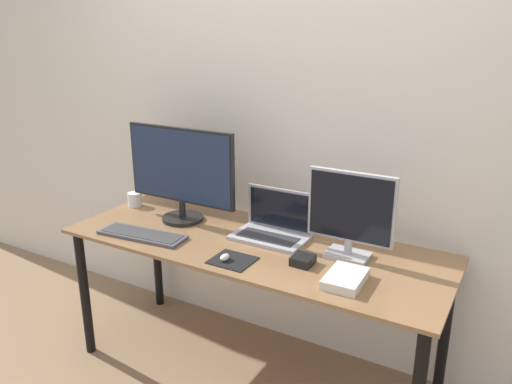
% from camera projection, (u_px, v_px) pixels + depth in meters
% --- Properties ---
extents(wall_back, '(7.00, 0.05, 2.50)m').
position_uv_depth(wall_back, '(292.00, 125.00, 2.60)').
color(wall_back, silver).
rests_on(wall_back, ground_plane).
extents(desk, '(1.88, 0.70, 0.75)m').
position_uv_depth(desk, '(252.00, 261.00, 2.44)').
color(desk, olive).
rests_on(desk, ground_plane).
extents(monitor_left, '(0.65, 0.22, 0.50)m').
position_uv_depth(monitor_left, '(181.00, 172.00, 2.61)').
color(monitor_left, black).
rests_on(monitor_left, desk).
extents(monitor_right, '(0.40, 0.14, 0.40)m').
position_uv_depth(monitor_right, '(350.00, 214.00, 2.19)').
color(monitor_right, '#B2B2B7').
rests_on(monitor_right, desk).
extents(laptop, '(0.37, 0.23, 0.23)m').
position_uv_depth(laptop, '(274.00, 226.00, 2.46)').
color(laptop, '#ADADB2').
rests_on(laptop, desk).
extents(keyboard, '(0.47, 0.19, 0.02)m').
position_uv_depth(keyboard, '(142.00, 235.00, 2.48)').
color(keyboard, '#4C4C51').
rests_on(keyboard, desk).
extents(mousepad, '(0.19, 0.17, 0.00)m').
position_uv_depth(mousepad, '(232.00, 260.00, 2.22)').
color(mousepad, black).
rests_on(mousepad, desk).
extents(mouse, '(0.04, 0.06, 0.03)m').
position_uv_depth(mouse, '(225.00, 257.00, 2.21)').
color(mouse, silver).
rests_on(mouse, mousepad).
extents(book, '(0.15, 0.22, 0.04)m').
position_uv_depth(book, '(345.00, 279.00, 2.02)').
color(book, silver).
rests_on(book, desk).
extents(mug, '(0.08, 0.08, 0.08)m').
position_uv_depth(mug, '(135.00, 199.00, 2.90)').
color(mug, white).
rests_on(mug, desk).
extents(power_brick, '(0.09, 0.10, 0.04)m').
position_uv_depth(power_brick, '(303.00, 260.00, 2.18)').
color(power_brick, black).
rests_on(power_brick, desk).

